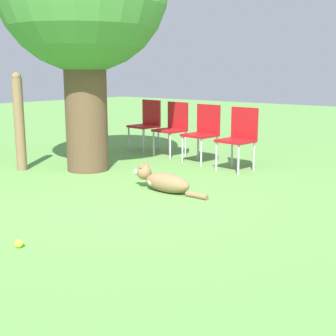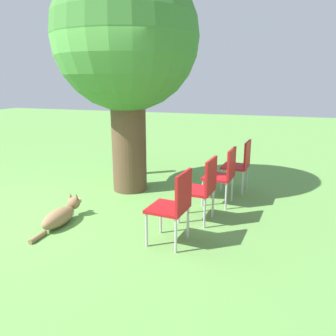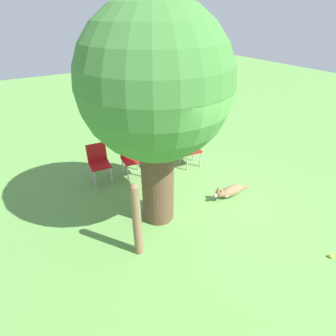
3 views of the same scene
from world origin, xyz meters
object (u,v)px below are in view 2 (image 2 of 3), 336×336
dog (62,215)px  fence_post (117,142)px  red_chair_0 (174,203)px  oak_tree (126,42)px  red_chair_1 (203,186)px  red_chair_2 (224,173)px  red_chair_3 (240,163)px

dog → fence_post: size_ratio=0.77×
dog → red_chair_0: bearing=-92.6°
oak_tree → fence_post: size_ratio=2.69×
fence_post → red_chair_1: fence_post is taller
dog → fence_post: 2.41m
red_chair_1 → red_chair_2: (0.16, 0.73, 0.00)m
dog → red_chair_3: red_chair_3 is taller
red_chair_3 → oak_tree: bearing=21.0°
fence_post → red_chair_1: 2.68m
oak_tree → fence_post: (-0.61, 0.71, -1.75)m
dog → red_chair_1: bearing=-69.7°
dog → red_chair_1: (1.75, 0.68, 0.39)m
dog → red_chair_3: size_ratio=1.20×
dog → red_chair_0: 1.64m
oak_tree → red_chair_1: bearing=-31.7°
dog → red_chair_3: (2.07, 2.13, 0.39)m
red_chair_0 → dog: bearing=3.2°
oak_tree → dog: size_ratio=3.48×
fence_post → red_chair_1: size_ratio=1.55×
oak_tree → red_chair_3: 2.71m
oak_tree → red_chair_0: (1.35, -1.65, -1.93)m
red_chair_1 → red_chair_3: same height
dog → red_chair_2: size_ratio=1.20×
red_chair_3 → red_chair_1: bearing=82.7°
dog → fence_post: fence_post is taller
fence_post → red_chair_2: (2.27, -0.91, -0.18)m
oak_tree → red_chair_2: (1.66, -0.20, -1.93)m
red_chair_1 → red_chair_2: size_ratio=1.00×
red_chair_1 → oak_tree: bearing=-26.8°
red_chair_0 → oak_tree: bearing=-45.9°
oak_tree → red_chair_3: oak_tree is taller
red_chair_1 → red_chair_0: bearing=82.7°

